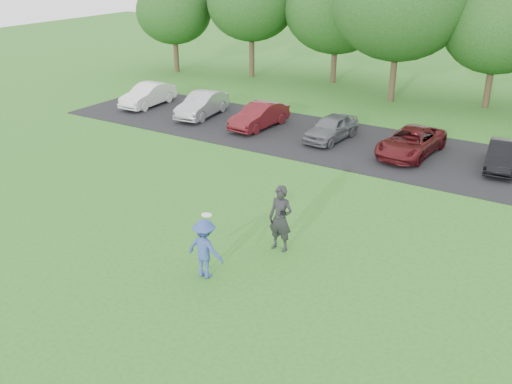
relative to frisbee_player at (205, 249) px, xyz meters
The scene contains 6 objects.
ground 0.99m from the frisbee_player, 128.92° to the right, with size 100.00×100.00×0.00m, color #266E1F.
parking_lot 12.64m from the frisbee_player, 91.43° to the left, with size 32.00×6.50×0.03m, color black.
frisbee_player is the anchor object (origin of this frame).
camera_bystander 2.59m from the frisbee_player, 67.76° to the left, with size 0.75×0.50×2.02m.
parked_cars 12.73m from the frisbee_player, 93.52° to the left, with size 27.94×4.30×1.25m.
tree_row 22.77m from the frisbee_player, 86.94° to the left, with size 42.39×9.85×8.64m.
Camera 1 is at (8.61, -10.31, 8.35)m, focal length 40.00 mm.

